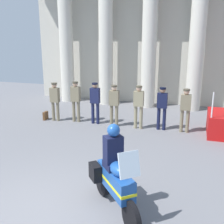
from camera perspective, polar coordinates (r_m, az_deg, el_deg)
ground_plane at (r=6.40m, az=-14.19°, el=-19.09°), size 28.00×28.00×0.00m
colonnade_backdrop at (r=14.69m, az=8.10°, el=16.05°), size 13.04×1.58×7.25m
officer_in_row_0 at (r=12.08m, az=-11.64°, el=2.70°), size 0.38×0.24×1.66m
officer_in_row_1 at (r=11.79m, az=-7.46°, el=2.80°), size 0.38×0.24×1.73m
officer_in_row_2 at (r=11.45m, az=-3.49°, el=2.51°), size 0.38×0.24×1.72m
officer_in_row_3 at (r=11.09m, az=0.43°, el=2.00°), size 0.38×0.24×1.69m
officer_in_row_4 at (r=10.84m, az=5.49°, el=1.74°), size 0.38×0.24×1.72m
officer_in_row_5 at (r=10.84m, az=10.24°, el=1.40°), size 0.38×0.24×1.67m
officer_in_row_6 at (r=10.73m, az=14.86°, el=0.99°), size 0.38×0.24×1.68m
motorcycle_with_rider at (r=5.87m, az=0.43°, el=-12.87°), size 1.45×1.67×1.90m
briefcase_on_ground at (r=12.52m, az=-13.49°, el=-0.72°), size 0.10×0.32×0.36m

